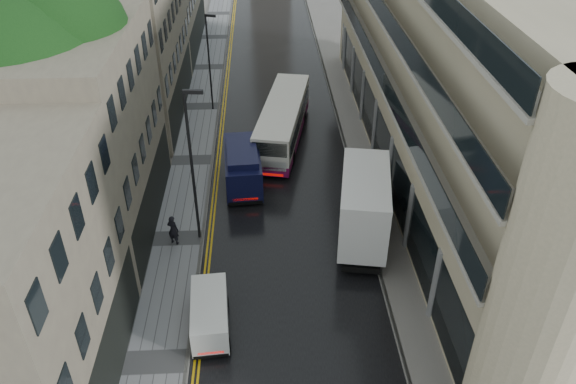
{
  "coord_description": "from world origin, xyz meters",
  "views": [
    {
      "loc": [
        -1.08,
        -4.88,
        19.2
      ],
      "look_at": [
        0.04,
        18.0,
        3.75
      ],
      "focal_mm": 35.0,
      "sensor_mm": 36.0,
      "label": 1
    }
  ],
  "objects_px": {
    "tree_near": "(26,121)",
    "lamp_post_far": "(209,64)",
    "lamp_post_near": "(192,170)",
    "cream_bus": "(259,141)",
    "white_lorry": "(342,222)",
    "tree_far": "(98,44)",
    "white_van": "(193,339)",
    "pedestrian": "(173,230)",
    "navy_van": "(227,182)"
  },
  "relations": [
    {
      "from": "tree_near",
      "to": "lamp_post_far",
      "type": "distance_m",
      "value": 17.31
    },
    {
      "from": "tree_near",
      "to": "lamp_post_near",
      "type": "distance_m",
      "value": 8.23
    },
    {
      "from": "cream_bus",
      "to": "white_lorry",
      "type": "distance_m",
      "value": 10.67
    },
    {
      "from": "tree_far",
      "to": "tree_near",
      "type": "bearing_deg",
      "value": -91.32
    },
    {
      "from": "cream_bus",
      "to": "white_lorry",
      "type": "bearing_deg",
      "value": -56.17
    },
    {
      "from": "tree_near",
      "to": "cream_bus",
      "type": "height_order",
      "value": "tree_near"
    },
    {
      "from": "white_lorry",
      "to": "white_van",
      "type": "height_order",
      "value": "white_lorry"
    },
    {
      "from": "pedestrian",
      "to": "cream_bus",
      "type": "bearing_deg",
      "value": -94.13
    },
    {
      "from": "white_van",
      "to": "cream_bus",
      "type": "bearing_deg",
      "value": 75.47
    },
    {
      "from": "tree_far",
      "to": "lamp_post_near",
      "type": "distance_m",
      "value": 15.75
    },
    {
      "from": "tree_far",
      "to": "pedestrian",
      "type": "bearing_deg",
      "value": -66.41
    },
    {
      "from": "navy_van",
      "to": "pedestrian",
      "type": "distance_m",
      "value": 4.82
    },
    {
      "from": "cream_bus",
      "to": "navy_van",
      "type": "distance_m",
      "value": 5.04
    },
    {
      "from": "tree_near",
      "to": "lamp_post_far",
      "type": "height_order",
      "value": "tree_near"
    },
    {
      "from": "white_van",
      "to": "lamp_post_far",
      "type": "xyz_separation_m",
      "value": [
        -0.68,
        23.83,
        2.93
      ]
    },
    {
      "from": "white_lorry",
      "to": "white_van",
      "type": "relative_size",
      "value": 2.17
    },
    {
      "from": "cream_bus",
      "to": "pedestrian",
      "type": "relative_size",
      "value": 5.98
    },
    {
      "from": "lamp_post_near",
      "to": "pedestrian",
      "type": "bearing_deg",
      "value": -154.8
    },
    {
      "from": "white_van",
      "to": "navy_van",
      "type": "bearing_deg",
      "value": 80.67
    },
    {
      "from": "tree_near",
      "to": "tree_far",
      "type": "bearing_deg",
      "value": 88.68
    },
    {
      "from": "tree_far",
      "to": "lamp_post_near",
      "type": "xyz_separation_m",
      "value": [
        7.49,
        -13.74,
        -1.83
      ]
    },
    {
      "from": "white_lorry",
      "to": "white_van",
      "type": "xyz_separation_m",
      "value": [
        -7.03,
        -6.15,
        -1.26
      ]
    },
    {
      "from": "tree_far",
      "to": "white_lorry",
      "type": "height_order",
      "value": "tree_far"
    },
    {
      "from": "white_lorry",
      "to": "lamp_post_near",
      "type": "xyz_separation_m",
      "value": [
        -7.44,
        1.68,
        2.29
      ]
    },
    {
      "from": "white_lorry",
      "to": "lamp_post_near",
      "type": "bearing_deg",
      "value": 176.9
    },
    {
      "from": "white_lorry",
      "to": "navy_van",
      "type": "distance_m",
      "value": 7.95
    },
    {
      "from": "cream_bus",
      "to": "navy_van",
      "type": "bearing_deg",
      "value": -101.01
    },
    {
      "from": "lamp_post_far",
      "to": "white_lorry",
      "type": "bearing_deg",
      "value": -47.24
    },
    {
      "from": "tree_far",
      "to": "cream_bus",
      "type": "distance_m",
      "value": 13.09
    },
    {
      "from": "tree_far",
      "to": "white_lorry",
      "type": "relative_size",
      "value": 1.57
    },
    {
      "from": "white_van",
      "to": "lamp_post_far",
      "type": "distance_m",
      "value": 24.02
    },
    {
      "from": "tree_far",
      "to": "navy_van",
      "type": "xyz_separation_m",
      "value": [
        8.93,
        -10.25,
        -4.86
      ]
    },
    {
      "from": "tree_far",
      "to": "lamp_post_near",
      "type": "height_order",
      "value": "tree_far"
    },
    {
      "from": "tree_far",
      "to": "cream_bus",
      "type": "bearing_deg",
      "value": -27.28
    },
    {
      "from": "navy_van",
      "to": "pedestrian",
      "type": "relative_size",
      "value": 3.01
    },
    {
      "from": "pedestrian",
      "to": "tree_near",
      "type": "bearing_deg",
      "value": 13.53
    },
    {
      "from": "cream_bus",
      "to": "white_lorry",
      "type": "height_order",
      "value": "white_lorry"
    },
    {
      "from": "white_lorry",
      "to": "pedestrian",
      "type": "bearing_deg",
      "value": -178.24
    },
    {
      "from": "lamp_post_near",
      "to": "lamp_post_far",
      "type": "distance_m",
      "value": 16.02
    },
    {
      "from": "tree_far",
      "to": "cream_bus",
      "type": "height_order",
      "value": "tree_far"
    },
    {
      "from": "pedestrian",
      "to": "white_van",
      "type": "bearing_deg",
      "value": 127.04
    },
    {
      "from": "tree_near",
      "to": "white_van",
      "type": "xyz_separation_m",
      "value": [
        8.2,
        -8.56,
        -6.1
      ]
    },
    {
      "from": "lamp_post_far",
      "to": "tree_near",
      "type": "bearing_deg",
      "value": -97.01
    },
    {
      "from": "cream_bus",
      "to": "white_van",
      "type": "xyz_separation_m",
      "value": [
        -2.93,
        -15.98,
        -0.6
      ]
    },
    {
      "from": "tree_far",
      "to": "white_lorry",
      "type": "bearing_deg",
      "value": -45.92
    },
    {
      "from": "pedestrian",
      "to": "lamp_post_far",
      "type": "relative_size",
      "value": 0.24
    },
    {
      "from": "white_lorry",
      "to": "navy_van",
      "type": "bearing_deg",
      "value": 148.93
    },
    {
      "from": "navy_van",
      "to": "white_lorry",
      "type": "bearing_deg",
      "value": -44.72
    },
    {
      "from": "cream_bus",
      "to": "tree_far",
      "type": "bearing_deg",
      "value": 163.9
    },
    {
      "from": "pedestrian",
      "to": "lamp_post_near",
      "type": "distance_m",
      "value": 3.67
    }
  ]
}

